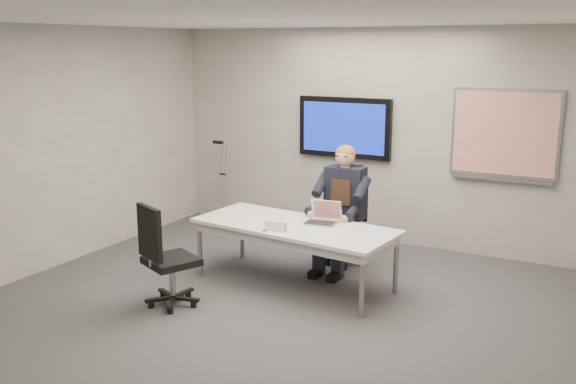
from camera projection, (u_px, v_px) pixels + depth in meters
The scene contains 14 objects.
floor at pixel (266, 322), 6.09m from camera, with size 6.00×6.00×0.02m, color #3C3B3E.
ceiling at pixel (263, 17), 5.47m from camera, with size 6.00×6.00×0.02m, color white.
wall_back at pixel (381, 137), 8.35m from camera, with size 6.00×0.02×2.80m, color gray.
wall_left at pixel (34, 152), 7.17m from camera, with size 0.02×6.00×2.80m, color gray.
conference_table at pixel (294, 231), 6.93m from camera, with size 2.29×1.14×0.68m.
tv_display at pixel (344, 128), 8.52m from camera, with size 1.30×0.09×0.80m.
whiteboard at pixel (505, 135), 7.58m from camera, with size 1.25×0.08×1.10m.
office_chair_far at pixel (346, 238), 7.68m from camera, with size 0.51×0.51×0.99m.
office_chair_near at pixel (168, 275), 6.40m from camera, with size 0.66×0.66×1.06m.
seated_person at pixel (338, 221), 7.39m from camera, with size 0.45×0.78×1.45m.
crutch at pixel (224, 180), 9.44m from camera, with size 0.17×0.32×1.26m, color #B2B6BB, non-canonical shape.
laptop at pixel (323, 217), 6.96m from camera, with size 0.37×0.36×0.24m.
name_tent at pixel (276, 226), 6.67m from camera, with size 0.23×0.06×0.09m, color silver, non-canonical shape.
pen at pixel (267, 230), 6.69m from camera, with size 0.01×0.01×0.14m, color black.
Camera 1 is at (2.88, -4.88, 2.56)m, focal length 40.00 mm.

